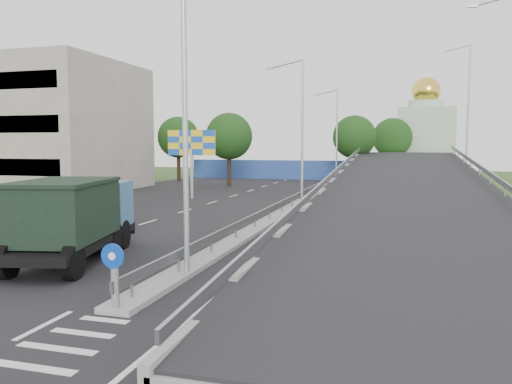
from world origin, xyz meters
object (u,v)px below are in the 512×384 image
(parked_car_c, at_px, (49,196))
(sign_bollard, at_px, (114,276))
(lamp_post_near, at_px, (179,99))
(dump_truck, at_px, (74,215))
(church, at_px, (425,137))
(parked_car_d, at_px, (97,199))
(lamp_post_mid, at_px, (300,124))
(lamp_post_far, at_px, (335,131))
(billboard, at_px, (191,147))

(parked_car_c, bearing_deg, sign_bollard, -56.72)
(lamp_post_near, distance_m, dump_truck, 6.46)
(dump_truck, bearing_deg, church, 61.66)
(parked_car_d, bearing_deg, parked_car_c, 176.90)
(lamp_post_mid, bearing_deg, sign_bollard, -90.26)
(church, bearing_deg, sign_bollard, -99.81)
(lamp_post_mid, height_order, lamp_post_far, same)
(lamp_post_far, relative_size, parked_car_c, 1.67)
(sign_bollard, bearing_deg, lamp_post_mid, 89.74)
(lamp_post_near, relative_size, lamp_post_far, 1.00)
(sign_bollard, relative_size, lamp_post_far, 0.17)
(lamp_post_mid, bearing_deg, parked_car_d, -155.20)
(billboard, distance_m, dump_truck, 21.45)
(lamp_post_near, xyz_separation_m, dump_truck, (-4.87, 1.12, -4.10))
(lamp_post_far, relative_size, billboard, 1.83)
(parked_car_c, bearing_deg, dump_truck, -57.41)
(lamp_post_mid, bearing_deg, parked_car_c, -159.20)
(dump_truck, bearing_deg, lamp_post_mid, 62.80)
(sign_bollard, bearing_deg, lamp_post_far, 89.86)
(billboard, bearing_deg, parked_car_d, -114.19)
(dump_truck, bearing_deg, lamp_post_far, 70.12)
(lamp_post_mid, distance_m, parked_car_d, 14.81)
(lamp_post_near, height_order, lamp_post_far, same)
(lamp_post_near, bearing_deg, dump_truck, 167.04)
(sign_bollard, xyz_separation_m, church, (10.00, 57.83, 4.28))
(lamp_post_far, xyz_separation_m, church, (9.89, 14.00, -0.50))
(sign_bollard, relative_size, dump_truck, 0.23)
(sign_bollard, xyz_separation_m, dump_truck, (-4.76, 4.95, 0.68))
(lamp_post_far, bearing_deg, lamp_post_mid, -90.00)
(sign_bollard, height_order, church, church)
(sign_bollard, height_order, parked_car_c, sign_bollard)
(parked_car_d, bearing_deg, sign_bollard, -63.06)
(sign_bollard, height_order, lamp_post_mid, lamp_post_mid)
(billboard, relative_size, dump_truck, 0.74)
(parked_car_c, bearing_deg, lamp_post_far, 49.39)
(parked_car_d, bearing_deg, dump_truck, -67.14)
(lamp_post_far, relative_size, church, 0.73)
(dump_truck, relative_size, parked_car_d, 1.44)
(dump_truck, height_order, parked_car_c, dump_truck)
(lamp_post_near, distance_m, lamp_post_far, 40.00)
(lamp_post_near, relative_size, dump_truck, 1.36)
(lamp_post_mid, xyz_separation_m, billboard, (-9.11, 2.00, -1.62))
(sign_bollard, bearing_deg, parked_car_c, 132.18)
(church, height_order, dump_truck, church)
(lamp_post_near, relative_size, parked_car_d, 1.97)
(billboard, height_order, parked_car_c, billboard)
(sign_bollard, distance_m, parked_car_c, 23.88)
(sign_bollard, bearing_deg, lamp_post_near, 88.36)
(sign_bollard, bearing_deg, billboard, 109.21)
(lamp_post_mid, relative_size, billboard, 1.83)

